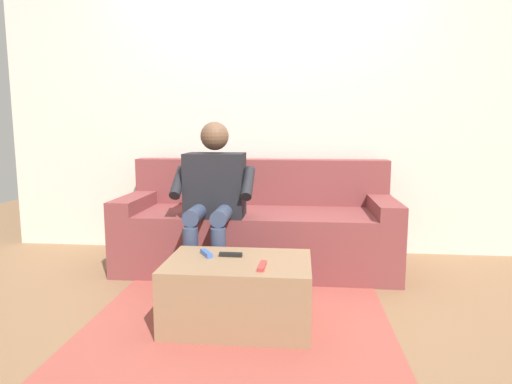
{
  "coord_description": "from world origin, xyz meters",
  "views": [
    {
      "loc": [
        -0.33,
        3.27,
        1.08
      ],
      "look_at": [
        0.0,
        -0.03,
        0.6
      ],
      "focal_mm": 31.19,
      "sensor_mm": 36.0,
      "label": 1
    }
  ],
  "objects": [
    {
      "name": "coffee_table",
      "position": [
        0.0,
        0.93,
        0.18
      ],
      "size": [
        0.79,
        0.54,
        0.36
      ],
      "color": "#8C6B4C",
      "rests_on": "ground"
    },
    {
      "name": "remote_black",
      "position": [
        0.05,
        0.86,
        0.38
      ],
      "size": [
        0.13,
        0.03,
        0.02
      ],
      "primitive_type": "cube",
      "rotation": [
        0.0,
        0.0,
        6.26
      ],
      "color": "black",
      "rests_on": "coffee_table"
    },
    {
      "name": "remote_red",
      "position": [
        -0.14,
        1.05,
        0.37
      ],
      "size": [
        0.04,
        0.15,
        0.02
      ],
      "primitive_type": "cube",
      "rotation": [
        0.0,
        0.0,
        4.68
      ],
      "color": "#B73333",
      "rests_on": "coffee_table"
    },
    {
      "name": "ground_plane",
      "position": [
        0.0,
        0.6,
        0.0
      ],
      "size": [
        8.0,
        8.0,
        0.0
      ],
      "primitive_type": "plane",
      "color": "#846042"
    },
    {
      "name": "remote_blue",
      "position": [
        0.19,
        0.86,
        0.38
      ],
      "size": [
        0.09,
        0.12,
        0.03
      ],
      "primitive_type": "cube",
      "rotation": [
        0.0,
        0.0,
        5.25
      ],
      "color": "#3860B7",
      "rests_on": "coffee_table"
    },
    {
      "name": "person_solo_seated",
      "position": [
        0.27,
        0.24,
        0.65
      ],
      "size": [
        0.56,
        0.58,
        1.13
      ],
      "color": "black",
      "rests_on": "ground"
    },
    {
      "name": "couch",
      "position": [
        0.0,
        -0.14,
        0.3
      ],
      "size": [
        2.09,
        0.82,
        0.83
      ],
      "color": "brown",
      "rests_on": "ground"
    },
    {
      "name": "back_wall",
      "position": [
        0.0,
        -0.64,
        1.36
      ],
      "size": [
        4.6,
        0.06,
        2.73
      ],
      "primitive_type": "cube",
      "color": "beige",
      "rests_on": "ground"
    },
    {
      "name": "floor_rug",
      "position": [
        0.0,
        0.83,
        0.0
      ],
      "size": [
        1.68,
        1.65,
        0.01
      ],
      "primitive_type": "cube",
      "color": "#9E473D",
      "rests_on": "ground"
    }
  ]
}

